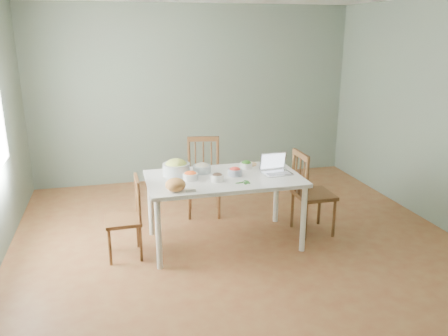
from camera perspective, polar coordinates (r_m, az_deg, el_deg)
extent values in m
cube|color=brown|center=(5.14, 1.88, -9.57)|extent=(5.00, 5.00, 0.00)
cube|color=slate|center=(7.10, -3.72, 9.27)|extent=(5.00, 0.00, 2.70)
cube|color=slate|center=(2.50, 18.48, -6.20)|extent=(5.00, 0.00, 2.70)
cube|color=slate|center=(5.90, 26.17, 6.01)|extent=(0.00, 5.00, 2.70)
ellipsoid|color=#B97F3D|center=(4.45, -6.18, -2.13)|extent=(0.22, 0.22, 0.13)
cube|color=white|center=(4.44, -4.27, -2.86)|extent=(0.10, 0.03, 0.03)
cylinder|color=tan|center=(5.32, 3.20, 0.49)|extent=(0.22, 0.22, 0.02)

